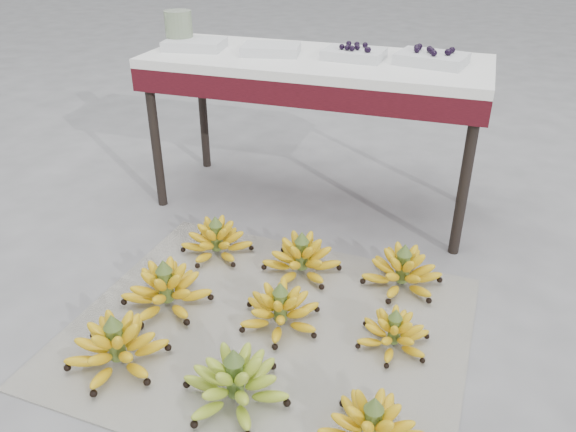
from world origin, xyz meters
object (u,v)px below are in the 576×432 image
(bunch_front_right, at_px, (372,428))
(glass_jar, at_px, (179,29))
(tray_far_left, at_px, (195,44))
(tray_right, at_px, (354,54))
(bunch_mid_right, at_px, (394,333))
(bunch_back_right, at_px, (402,271))
(bunch_mid_left, at_px, (166,290))
(bunch_back_center, at_px, (302,259))
(tray_far_right, at_px, (432,58))
(tray_left, at_px, (271,49))
(vendor_table, at_px, (315,75))
(bunch_front_left, at_px, (117,347))
(bunch_mid_center, at_px, (280,310))
(newspaper_mat, at_px, (269,329))
(bunch_back_left, at_px, (217,241))
(bunch_front_center, at_px, (235,382))

(bunch_front_right, height_order, glass_jar, glass_jar)
(tray_far_left, xyz_separation_m, tray_right, (0.69, 0.04, 0.00))
(bunch_mid_right, relative_size, tray_far_left, 0.97)
(bunch_back_right, bearing_deg, bunch_mid_left, -150.15)
(bunch_back_center, height_order, tray_far_right, tray_far_right)
(tray_far_left, height_order, tray_left, tray_far_left)
(tray_far_left, bearing_deg, vendor_table, 3.05)
(tray_right, bearing_deg, bunch_front_left, -108.57)
(bunch_front_right, relative_size, tray_left, 1.09)
(bunch_mid_center, distance_m, bunch_back_center, 0.31)
(newspaper_mat, bearing_deg, bunch_mid_left, 179.01)
(newspaper_mat, relative_size, bunch_back_right, 4.12)
(newspaper_mat, height_order, bunch_back_right, bunch_back_right)
(bunch_front_left, xyz_separation_m, tray_far_left, (-0.28, 1.18, 0.63))
(bunch_front_left, bearing_deg, newspaper_mat, 24.55)
(bunch_back_center, xyz_separation_m, vendor_table, (-0.12, 0.57, 0.53))
(bunch_mid_center, height_order, tray_far_right, tray_far_right)
(bunch_mid_left, distance_m, vendor_table, 1.08)
(tray_left, relative_size, glass_jar, 1.76)
(tray_far_left, bearing_deg, bunch_mid_center, -51.26)
(bunch_back_center, bearing_deg, bunch_back_left, 172.97)
(tray_left, xyz_separation_m, glass_jar, (-0.43, 0.02, 0.06))
(newspaper_mat, bearing_deg, bunch_front_right, -40.25)
(tray_far_right, bearing_deg, bunch_back_center, -119.66)
(bunch_mid_center, xyz_separation_m, glass_jar, (-0.77, 0.89, 0.69))
(bunch_front_left, xyz_separation_m, bunch_front_right, (0.78, -0.05, -0.01))
(bunch_back_left, xyz_separation_m, vendor_table, (0.23, 0.55, 0.54))
(bunch_mid_left, distance_m, bunch_back_right, 0.84)
(bunch_mid_left, bearing_deg, tray_far_right, 32.20)
(bunch_mid_center, bearing_deg, tray_far_left, 103.76)
(bunch_mid_center, xyz_separation_m, tray_left, (-0.34, 0.87, 0.63))
(bunch_front_right, bearing_deg, bunch_back_right, 97.01)
(bunch_front_right, bearing_deg, bunch_back_left, 141.60)
(bunch_back_left, relative_size, vendor_table, 0.24)
(bunch_back_left, xyz_separation_m, tray_far_right, (0.70, 0.57, 0.64))
(bunch_front_left, distance_m, glass_jar, 1.44)
(bunch_mid_center, relative_size, bunch_back_center, 1.18)
(bunch_back_right, relative_size, tray_right, 1.22)
(bunch_front_right, height_order, bunch_mid_center, bunch_mid_center)
(tray_right, relative_size, glass_jar, 1.65)
(tray_left, height_order, tray_right, tray_right)
(bunch_front_center, bearing_deg, bunch_front_right, 0.53)
(bunch_mid_left, height_order, glass_jar, glass_jar)
(bunch_mid_left, xyz_separation_m, tray_left, (0.06, 0.90, 0.63))
(tray_right, distance_m, glass_jar, 0.78)
(newspaper_mat, relative_size, bunch_mid_center, 3.46)
(newspaper_mat, relative_size, tray_right, 5.04)
(bunch_mid_left, height_order, bunch_back_center, bunch_mid_left)
(tray_far_right, height_order, glass_jar, glass_jar)
(bunch_back_left, distance_m, tray_far_left, 0.88)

